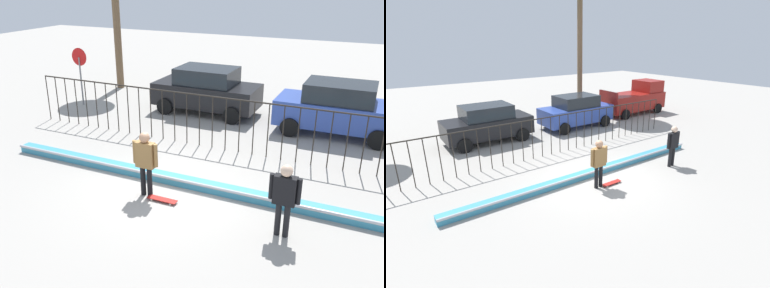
% 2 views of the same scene
% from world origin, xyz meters
% --- Properties ---
extents(ground_plane, '(60.00, 60.00, 0.00)m').
position_xyz_m(ground_plane, '(0.00, 0.00, 0.00)').
color(ground_plane, '#9E9991').
extents(bowl_coping_ledge, '(11.00, 0.40, 0.27)m').
position_xyz_m(bowl_coping_ledge, '(0.00, 0.47, 0.12)').
color(bowl_coping_ledge, teal).
rests_on(bowl_coping_ledge, ground).
extents(perimeter_fence, '(14.04, 0.04, 1.78)m').
position_xyz_m(perimeter_fence, '(-0.00, 3.31, 1.10)').
color(perimeter_fence, black).
rests_on(perimeter_fence, ground).
extents(skateboarder, '(0.71, 0.27, 1.76)m').
position_xyz_m(skateboarder, '(-0.31, -0.43, 1.06)').
color(skateboarder, black).
rests_on(skateboarder, ground).
extents(skateboard, '(0.80, 0.20, 0.07)m').
position_xyz_m(skateboard, '(0.22, -0.55, 0.06)').
color(skateboard, '#A51E19').
rests_on(skateboard, ground).
extents(camera_operator, '(0.70, 0.26, 1.72)m').
position_xyz_m(camera_operator, '(3.33, -0.74, 1.03)').
color(camera_operator, black).
rests_on(camera_operator, ground).
extents(parked_car_black, '(4.30, 2.12, 1.90)m').
position_xyz_m(parked_car_black, '(-1.67, 6.77, 0.97)').
color(parked_car_black, black).
rests_on(parked_car_black, ground).
extents(parked_car_blue, '(4.30, 2.12, 1.90)m').
position_xyz_m(parked_car_blue, '(3.57, 6.40, 0.97)').
color(parked_car_blue, '#2D479E').
rests_on(parked_car_blue, ground).
extents(stop_sign, '(0.76, 0.07, 2.50)m').
position_xyz_m(stop_sign, '(-7.11, 5.51, 1.62)').
color(stop_sign, slate).
rests_on(stop_sign, ground).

